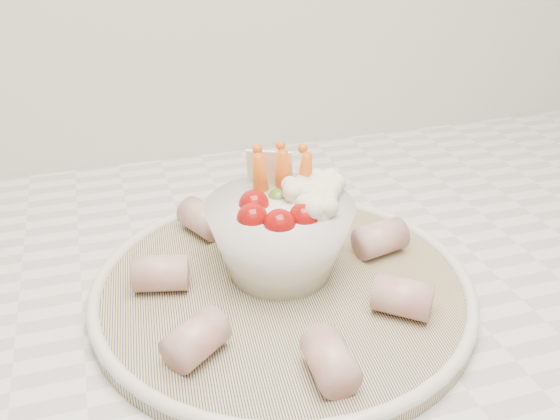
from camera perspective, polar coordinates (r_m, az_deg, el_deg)
name	(u,v)px	position (r m, az deg, el deg)	size (l,w,h in m)	color
serving_platter	(283,288)	(0.59, 0.25, -7.11)	(0.38, 0.38, 0.02)	navy
veggie_bowl	(282,232)	(0.58, 0.21, -2.03)	(0.14, 0.14, 0.11)	silver
cured_meat_rolls	(281,269)	(0.58, 0.14, -5.45)	(0.27, 0.29, 0.03)	#A74D4C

